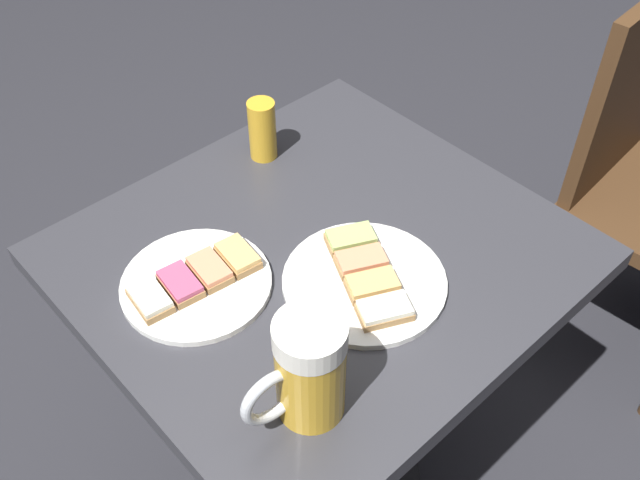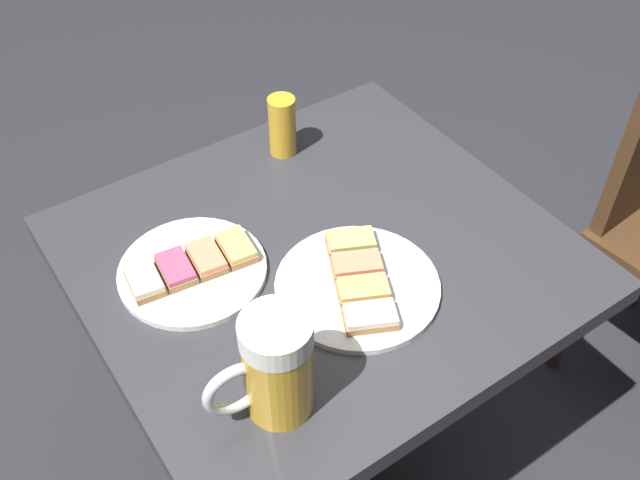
# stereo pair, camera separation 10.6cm
# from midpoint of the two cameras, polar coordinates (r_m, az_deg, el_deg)

# --- Properties ---
(ground_plane) EXTENTS (6.00, 6.00, 0.00)m
(ground_plane) POSITION_cam_midpoint_polar(r_m,az_deg,el_deg) (1.67, -1.92, -18.38)
(ground_plane) COLOR #28282D
(cafe_table) EXTENTS (0.69, 0.64, 0.72)m
(cafe_table) POSITION_cam_midpoint_polar(r_m,az_deg,el_deg) (1.21, -2.53, -6.79)
(cafe_table) COLOR black
(cafe_table) RESTS_ON ground_plane
(plate_near) EXTENTS (0.24, 0.24, 0.03)m
(plate_near) POSITION_cam_midpoint_polar(r_m,az_deg,el_deg) (1.03, 0.76, -3.18)
(plate_near) COLOR white
(plate_near) RESTS_ON cafe_table
(plate_far) EXTENTS (0.22, 0.22, 0.03)m
(plate_far) POSITION_cam_midpoint_polar(r_m,az_deg,el_deg) (1.05, -12.71, -3.38)
(plate_far) COLOR white
(plate_far) RESTS_ON cafe_table
(beer_mug) EXTENTS (0.14, 0.09, 0.16)m
(beer_mug) POSITION_cam_midpoint_polar(r_m,az_deg,el_deg) (0.85, -4.67, -10.50)
(beer_mug) COLOR gold
(beer_mug) RESTS_ON cafe_table
(beer_glass_small) EXTENTS (0.05, 0.05, 0.11)m
(beer_glass_small) POSITION_cam_midpoint_polar(r_m,az_deg,el_deg) (1.22, -7.11, 8.56)
(beer_glass_small) COLOR gold
(beer_glass_small) RESTS_ON cafe_table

